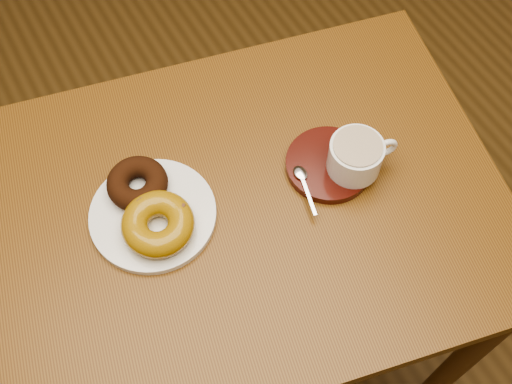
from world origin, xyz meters
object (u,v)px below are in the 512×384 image
saucer (329,164)px  coffee_cup (356,156)px  donut_plate (153,215)px  cafe_table (247,236)px

saucer → coffee_cup: bearing=-40.4°
donut_plate → coffee_cup: bearing=-14.8°
donut_plate → coffee_cup: 0.35m
donut_plate → coffee_cup: (0.34, -0.09, 0.04)m
coffee_cup → donut_plate: bearing=178.0°
donut_plate → saucer: bearing=-11.5°
cafe_table → saucer: saucer is taller
coffee_cup → saucer: bearing=152.4°
coffee_cup → cafe_table: bearing=-177.9°
cafe_table → donut_plate: donut_plate is taller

